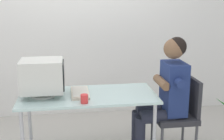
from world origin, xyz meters
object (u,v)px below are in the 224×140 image
(keyboard, at_px, (80,92))
(desk_mug, at_px, (84,99))
(desk, at_px, (88,100))
(crt_monitor, at_px, (43,76))
(office_chair, at_px, (180,111))
(person_seated, at_px, (165,91))

(keyboard, relative_size, desk_mug, 4.78)
(desk, height_order, crt_monitor, crt_monitor)
(crt_monitor, distance_m, desk_mug, 0.50)
(desk, relative_size, desk_mug, 16.42)
(crt_monitor, bearing_deg, desk, -2.21)
(desk_mug, bearing_deg, desk, 78.56)
(office_chair, distance_m, desk_mug, 1.14)
(office_chair, bearing_deg, crt_monitor, -178.99)
(crt_monitor, height_order, office_chair, crt_monitor)
(crt_monitor, bearing_deg, office_chair, 1.01)
(keyboard, relative_size, office_chair, 0.48)
(person_seated, relative_size, desk_mug, 15.35)
(crt_monitor, distance_m, keyboard, 0.41)
(crt_monitor, xyz_separation_m, keyboard, (0.37, 0.01, -0.19))
(crt_monitor, relative_size, person_seated, 0.33)
(desk, xyz_separation_m, person_seated, (0.84, 0.04, 0.04))
(desk, distance_m, crt_monitor, 0.52)
(person_seated, height_order, desk_mug, person_seated)
(office_chair, xyz_separation_m, person_seated, (-0.18, 0.00, 0.24))
(person_seated, bearing_deg, desk_mug, -161.89)
(office_chair, relative_size, desk_mug, 9.98)
(desk, distance_m, office_chair, 1.03)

